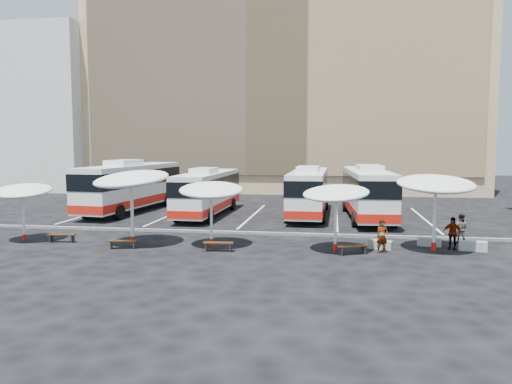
# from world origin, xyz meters

# --- Properties ---
(ground) EXTENTS (120.00, 120.00, 0.00)m
(ground) POSITION_xyz_m (0.00, 0.00, 0.00)
(ground) COLOR black
(ground) RESTS_ON ground
(sandstone_building) EXTENTS (42.00, 18.25, 29.60)m
(sandstone_building) POSITION_xyz_m (0.00, 31.87, 12.63)
(sandstone_building) COLOR tan
(sandstone_building) RESTS_ON ground
(apartment_block) EXTENTS (14.00, 14.00, 18.00)m
(apartment_block) POSITION_xyz_m (-28.00, 28.00, 9.00)
(apartment_block) COLOR silver
(apartment_block) RESTS_ON ground
(curb_divider) EXTENTS (34.00, 0.25, 0.15)m
(curb_divider) POSITION_xyz_m (0.00, 0.50, 0.07)
(curb_divider) COLOR black
(curb_divider) RESTS_ON ground
(bay_lines) EXTENTS (24.15, 12.00, 0.01)m
(bay_lines) POSITION_xyz_m (0.00, 8.00, 0.01)
(bay_lines) COLOR white
(bay_lines) RESTS_ON ground
(bus_0) EXTENTS (3.88, 12.76, 3.99)m
(bus_0) POSITION_xyz_m (-9.61, 8.85, 2.04)
(bus_0) COLOR white
(bus_0) RESTS_ON ground
(bus_1) EXTENTS (2.74, 11.03, 3.49)m
(bus_1) POSITION_xyz_m (-3.27, 7.66, 1.78)
(bus_1) COLOR white
(bus_1) RESTS_ON ground
(bus_2) EXTENTS (2.77, 11.41, 3.61)m
(bus_2) POSITION_xyz_m (3.98, 8.63, 1.85)
(bus_2) COLOR white
(bus_2) RESTS_ON ground
(bus_3) EXTENTS (3.27, 11.99, 3.77)m
(bus_3) POSITION_xyz_m (8.08, 7.87, 1.92)
(bus_3) COLOR white
(bus_3) RESTS_ON ground
(sunshade_0) EXTENTS (3.50, 3.53, 3.15)m
(sunshade_0) POSITION_xyz_m (-10.61, -3.27, 2.67)
(sunshade_0) COLOR white
(sunshade_0) RESTS_ON ground
(sunshade_1) EXTENTS (5.04, 5.07, 3.97)m
(sunshade_1) POSITION_xyz_m (-4.43, -3.41, 3.37)
(sunshade_1) COLOR white
(sunshade_1) RESTS_ON ground
(sunshade_2) EXTENTS (3.67, 3.70, 3.37)m
(sunshade_2) POSITION_xyz_m (-0.32, -3.17, 2.86)
(sunshade_2) COLOR white
(sunshade_2) RESTS_ON ground
(sunshade_3) EXTENTS (4.16, 4.18, 3.32)m
(sunshade_3) POSITION_xyz_m (5.86, -3.44, 2.82)
(sunshade_3) COLOR white
(sunshade_3) RESTS_ON ground
(sunshade_4) EXTENTS (4.06, 4.11, 3.82)m
(sunshade_4) POSITION_xyz_m (10.59, -2.60, 3.25)
(sunshade_4) COLOR white
(sunshade_4) RESTS_ON ground
(wood_bench_0) EXTENTS (1.47, 0.52, 0.44)m
(wood_bench_0) POSITION_xyz_m (-8.39, -3.37, 0.34)
(wood_bench_0) COLOR black
(wood_bench_0) RESTS_ON ground
(wood_bench_1) EXTENTS (1.44, 0.68, 0.43)m
(wood_bench_1) POSITION_xyz_m (-4.54, -4.40, 0.33)
(wood_bench_1) COLOR black
(wood_bench_1) RESTS_ON ground
(wood_bench_2) EXTENTS (1.48, 0.49, 0.45)m
(wood_bench_2) POSITION_xyz_m (0.29, -4.29, 0.34)
(wood_bench_2) COLOR black
(wood_bench_2) RESTS_ON ground
(wood_bench_3) EXTENTS (1.52, 0.98, 0.46)m
(wood_bench_3) POSITION_xyz_m (6.65, -4.02, 0.35)
(wood_bench_3) COLOR black
(wood_bench_3) RESTS_ON ground
(conc_bench_0) EXTENTS (1.24, 0.82, 0.44)m
(conc_bench_0) POSITION_xyz_m (8.06, -2.57, 0.22)
(conc_bench_0) COLOR gray
(conc_bench_0) RESTS_ON ground
(conc_bench_1) EXTENTS (1.22, 0.63, 0.44)m
(conc_bench_1) POSITION_xyz_m (10.60, -1.42, 0.22)
(conc_bench_1) COLOR gray
(conc_bench_1) RESTS_ON ground
(conc_bench_2) EXTENTS (1.32, 0.63, 0.48)m
(conc_bench_2) POSITION_xyz_m (12.47, -2.28, 0.24)
(conc_bench_2) COLOR gray
(conc_bench_2) RESTS_ON ground
(passenger_0) EXTENTS (0.67, 0.55, 1.58)m
(passenger_0) POSITION_xyz_m (8.07, -3.40, 0.79)
(passenger_0) COLOR black
(passenger_0) RESTS_ON ground
(passenger_1) EXTENTS (0.91, 0.82, 1.52)m
(passenger_1) POSITION_xyz_m (12.38, -0.31, 0.76)
(passenger_1) COLOR black
(passenger_1) RESTS_ON ground
(passenger_2) EXTENTS (1.02, 0.78, 1.61)m
(passenger_2) POSITION_xyz_m (11.54, -2.11, 0.81)
(passenger_2) COLOR black
(passenger_2) RESTS_ON ground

